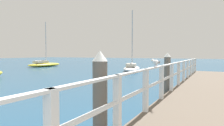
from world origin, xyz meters
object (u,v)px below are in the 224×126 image
boat_2 (132,68)px  dock_piling_near (100,99)px  seagull_foreground (156,62)px  dock_piling_far (167,73)px  boat_0 (44,64)px

boat_2 → dock_piling_near: bearing=-85.9°
dock_piling_near → seagull_foreground: dock_piling_near is taller
dock_piling_near → seagull_foreground: bearing=81.3°
dock_piling_far → boat_0: 22.62m
dock_piling_near → dock_piling_far: same height
dock_piling_far → seagull_foreground: (0.37, -3.24, 0.63)m
dock_piling_far → boat_0: (-19.67, 11.14, -0.60)m
dock_piling_near → boat_0: bearing=139.5°
dock_piling_near → boat_2: size_ratio=0.29×
dock_piling_near → dock_piling_far: bearing=90.0°
seagull_foreground → boat_2: size_ratio=0.06×
seagull_foreground → boat_0: 24.70m
boat_0 → boat_2: size_ratio=0.98×
boat_0 → dock_piling_far: bearing=-27.3°
dock_piling_near → dock_piling_far: (0.00, 5.68, 0.00)m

